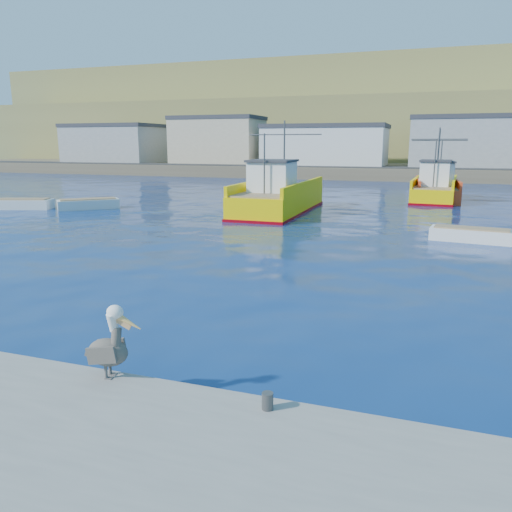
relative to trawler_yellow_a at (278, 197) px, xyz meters
The scene contains 10 objects.
ground 24.64m from the trawler_yellow_a, 78.41° to the right, with size 260.00×260.00×0.00m, color #07135B.
dock_bollards 28.07m from the trawler_yellow_a, 78.61° to the right, with size 36.20×0.20×0.30m.
far_shore 85.60m from the trawler_yellow_a, 86.67° to the left, with size 200.00×81.00×24.00m.
trawler_yellow_a is the anchor object (origin of this frame).
trawler_yellow_b 16.08m from the trawler_yellow_a, 47.66° to the left, with size 4.70×10.12×6.34m.
boat_orange 16.41m from the trawler_yellow_a, 47.93° to the left, with size 4.70×9.11×6.16m.
skiff_left 14.56m from the trawler_yellow_a, 167.84° to the right, with size 4.34×4.16×0.97m.
skiff_mid 14.63m from the trawler_yellow_a, 30.88° to the right, with size 4.11×1.91×0.86m.
skiff_extra 19.64m from the trawler_yellow_a, 166.14° to the right, with size 4.72×2.87×0.97m.
pelican 27.74m from the trawler_yellow_a, 80.23° to the right, with size 1.19×0.59×1.47m.
Camera 1 is at (5.32, -10.76, 4.93)m, focal length 35.00 mm.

